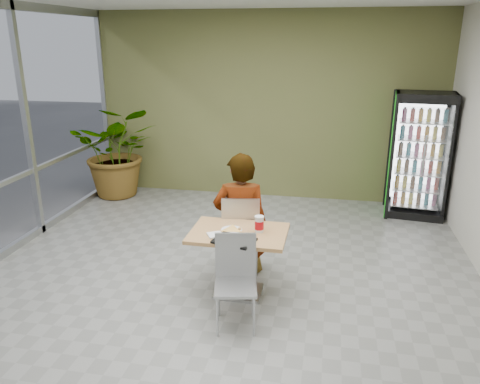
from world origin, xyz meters
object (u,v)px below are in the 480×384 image
chair_far (241,229)px  beverage_fridge (419,155)px  potted_plant (118,151)px  cafeteria_tray (234,241)px  chair_near (236,273)px  soda_cup (259,224)px  dining_table (239,250)px  seated_woman (240,226)px

chair_far → beverage_fridge: 3.49m
chair_far → potted_plant: 3.73m
cafeteria_tray → chair_near: bearing=-75.6°
soda_cup → cafeteria_tray: (-0.21, -0.31, -0.07)m
dining_table → cafeteria_tray: cafeteria_tray is taller
seated_woman → chair_near: bearing=89.6°
dining_table → beverage_fridge: (2.31, 3.00, 0.44)m
soda_cup → beverage_fridge: size_ratio=0.09×
dining_table → chair_near: 0.54m
potted_plant → cafeteria_tray: bearing=-49.7°
chair_near → potted_plant: 4.57m
soda_cup → dining_table: bearing=-169.6°
potted_plant → soda_cup: bearing=-44.8°
chair_far → cafeteria_tray: bearing=86.8°
chair_far → chair_near: bearing=89.1°
dining_table → cafeteria_tray: bearing=-88.6°
seated_woman → cafeteria_tray: bearing=87.5°
beverage_fridge → dining_table: bearing=-120.7°
cafeteria_tray → beverage_fridge: size_ratio=0.21×
chair_far → seated_woman: seated_woman is taller
seated_woman → beverage_fridge: beverage_fridge is taller
soda_cup → potted_plant: (-3.00, 2.99, -0.02)m
soda_cup → beverage_fridge: (2.09, 2.96, 0.14)m
dining_table → soda_cup: soda_cup is taller
chair_near → seated_woman: size_ratio=0.51×
chair_far → cafeteria_tray: chair_far is taller
seated_woman → beverage_fridge: 3.46m
dining_table → beverage_fridge: bearing=52.4°
cafeteria_tray → beverage_fridge: bearing=54.8°
beverage_fridge → soda_cup: bearing=-118.4°
chair_far → beverage_fridge: beverage_fridge is taller
chair_far → chair_near: size_ratio=1.08×
chair_far → beverage_fridge: (2.38, 2.52, 0.40)m
chair_far → soda_cup: 0.58m
soda_cup → potted_plant: potted_plant is taller
seated_woman → chair_far: bearing=97.9°
dining_table → seated_woman: bearing=98.8°
dining_table → chair_near: (0.07, -0.53, 0.00)m
dining_table → potted_plant: (-2.79, 3.03, 0.28)m
cafeteria_tray → beverage_fridge: beverage_fridge is taller
chair_near → cafeteria_tray: 0.35m
dining_table → chair_near: chair_near is taller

